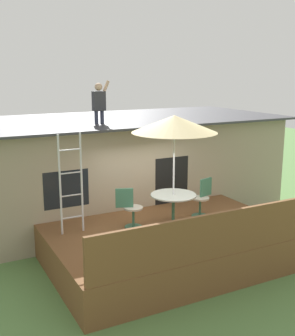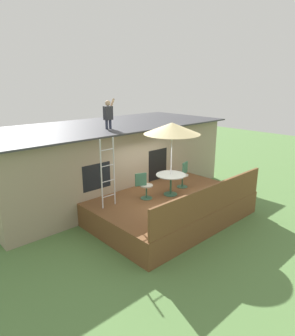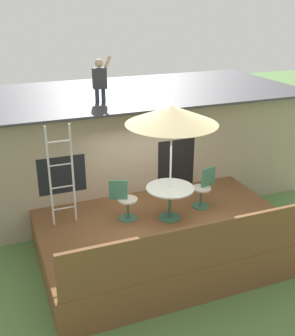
# 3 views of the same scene
# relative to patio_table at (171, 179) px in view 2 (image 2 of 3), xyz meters

# --- Properties ---
(ground_plane) EXTENTS (40.00, 40.00, 0.00)m
(ground_plane) POSITION_rel_patio_table_xyz_m (-0.16, -0.08, -1.39)
(ground_plane) COLOR #567F42
(house) EXTENTS (10.50, 4.50, 2.93)m
(house) POSITION_rel_patio_table_xyz_m (-0.16, 3.52, 0.08)
(house) COLOR gray
(house) RESTS_ON ground
(deck) EXTENTS (5.37, 3.70, 0.80)m
(deck) POSITION_rel_patio_table_xyz_m (-0.16, -0.08, -0.99)
(deck) COLOR brown
(deck) RESTS_ON ground
(deck_railing) EXTENTS (5.27, 0.08, 0.90)m
(deck_railing) POSITION_rel_patio_table_xyz_m (-0.16, -1.88, -0.14)
(deck_railing) COLOR brown
(deck_railing) RESTS_ON deck
(patio_table) EXTENTS (1.04, 1.04, 0.74)m
(patio_table) POSITION_rel_patio_table_xyz_m (0.00, 0.00, 0.00)
(patio_table) COLOR #33664C
(patio_table) RESTS_ON deck
(patio_umbrella) EXTENTS (1.90, 1.90, 2.54)m
(patio_umbrella) POSITION_rel_patio_table_xyz_m (-0.00, 0.00, 1.76)
(patio_umbrella) COLOR silver
(patio_umbrella) RESTS_ON deck
(step_ladder) EXTENTS (0.52, 0.04, 2.20)m
(step_ladder) POSITION_rel_patio_table_xyz_m (-2.19, 0.65, 0.51)
(step_ladder) COLOR silver
(step_ladder) RESTS_ON deck
(person_figure) EXTENTS (0.47, 0.20, 1.11)m
(person_figure) POSITION_rel_patio_table_xyz_m (-0.78, 2.50, 2.15)
(person_figure) COLOR #33384C
(person_figure) RESTS_ON house
(patio_chair_left) EXTENTS (0.60, 0.44, 0.92)m
(patio_chair_left) POSITION_rel_patio_table_xyz_m (-0.93, 0.35, -0.13)
(patio_chair_left) COLOR #33664C
(patio_chair_left) RESTS_ON deck
(patio_chair_right) EXTENTS (0.61, 0.44, 0.92)m
(patio_chair_right) POSITION_rel_patio_table_xyz_m (0.98, 0.27, -0.13)
(patio_chair_right) COLOR #33664C
(patio_chair_right) RESTS_ON deck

